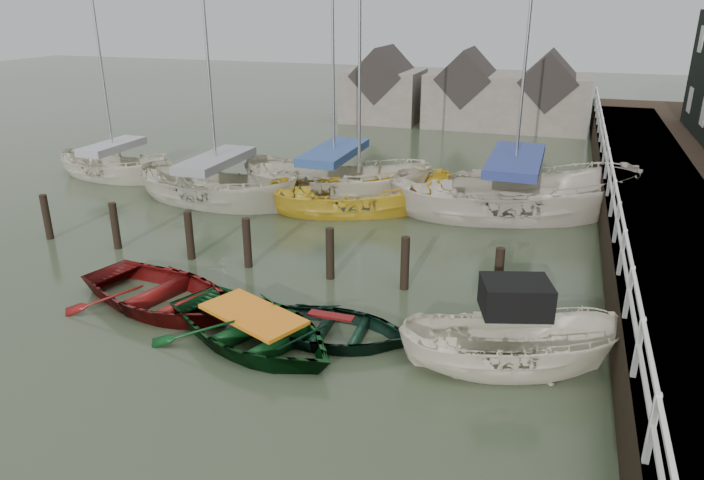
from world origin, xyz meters
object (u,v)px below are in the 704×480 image
(rowboat_red, at_px, (164,306))
(sailboat_c, at_px, (359,210))
(motorboat, at_px, (508,362))
(sailboat_b, at_px, (334,194))
(rowboat_green, at_px, (255,342))
(rowboat_dkgreen, at_px, (331,339))
(sailboat_e, at_px, (117,176))
(sailboat_a, at_px, (219,200))
(sailboat_d, at_px, (511,213))

(rowboat_red, distance_m, sailboat_c, 8.81)
(motorboat, distance_m, sailboat_b, 12.34)
(rowboat_green, distance_m, rowboat_dkgreen, 1.65)
(motorboat, relative_size, sailboat_c, 0.41)
(rowboat_green, bearing_deg, sailboat_b, 34.62)
(sailboat_b, bearing_deg, rowboat_green, -169.36)
(rowboat_green, xyz_separation_m, sailboat_e, (-11.59, 10.26, 0.07))
(rowboat_red, relative_size, sailboat_b, 0.37)
(sailboat_a, bearing_deg, rowboat_red, -152.11)
(rowboat_dkgreen, relative_size, sailboat_b, 0.29)
(rowboat_green, relative_size, sailboat_c, 0.39)
(rowboat_red, xyz_separation_m, sailboat_b, (0.71, 9.87, 0.06))
(rowboat_green, height_order, sailboat_e, sailboat_e)
(motorboat, relative_size, sailboat_b, 0.38)
(motorboat, xyz_separation_m, sailboat_b, (-7.35, 9.91, -0.03))
(sailboat_d, bearing_deg, sailboat_e, 75.51)
(rowboat_green, relative_size, motorboat, 0.96)
(sailboat_b, distance_m, sailboat_d, 6.47)
(sailboat_c, distance_m, sailboat_d, 5.22)
(sailboat_a, distance_m, sailboat_e, 5.96)
(rowboat_dkgreen, height_order, sailboat_d, sailboat_d)
(rowboat_green, distance_m, sailboat_a, 10.44)
(motorboat, height_order, sailboat_e, sailboat_e)
(sailboat_b, bearing_deg, rowboat_red, 175.28)
(rowboat_dkgreen, bearing_deg, rowboat_green, 111.38)
(rowboat_dkgreen, height_order, sailboat_b, sailboat_b)
(rowboat_red, height_order, rowboat_dkgreen, rowboat_red)
(sailboat_c, height_order, sailboat_e, sailboat_c)
(rowboat_red, bearing_deg, rowboat_dkgreen, -76.22)
(motorboat, xyz_separation_m, sailboat_d, (-0.88, 9.81, -0.04))
(rowboat_green, height_order, sailboat_c, sailboat_c)
(rowboat_dkgreen, bearing_deg, rowboat_red, 85.08)
(rowboat_red, xyz_separation_m, sailboat_e, (-8.75, 9.44, 0.07))
(rowboat_green, relative_size, sailboat_b, 0.36)
(rowboat_green, bearing_deg, sailboat_c, 27.80)
(motorboat, distance_m, sailboat_d, 9.85)
(rowboat_red, relative_size, sailboat_a, 0.45)
(rowboat_dkgreen, xyz_separation_m, sailboat_c, (-2.23, 8.70, 0.01))
(rowboat_green, xyz_separation_m, sailboat_b, (-2.13, 10.70, 0.06))
(rowboat_dkgreen, distance_m, sailboat_e, 16.22)
(sailboat_d, bearing_deg, rowboat_green, 141.99)
(rowboat_dkgreen, xyz_separation_m, motorboat, (3.73, 0.11, 0.09))
(sailboat_d, xyz_separation_m, sailboat_e, (-15.94, -0.34, 0.01))
(rowboat_green, distance_m, motorboat, 5.29)
(rowboat_green, distance_m, sailboat_d, 11.46)
(rowboat_green, bearing_deg, rowboat_dkgreen, -42.26)
(sailboat_a, relative_size, sailboat_c, 0.89)
(rowboat_green, relative_size, sailboat_a, 0.44)
(rowboat_dkgreen, bearing_deg, sailboat_e, 50.81)
(sailboat_e, bearing_deg, sailboat_d, -80.88)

